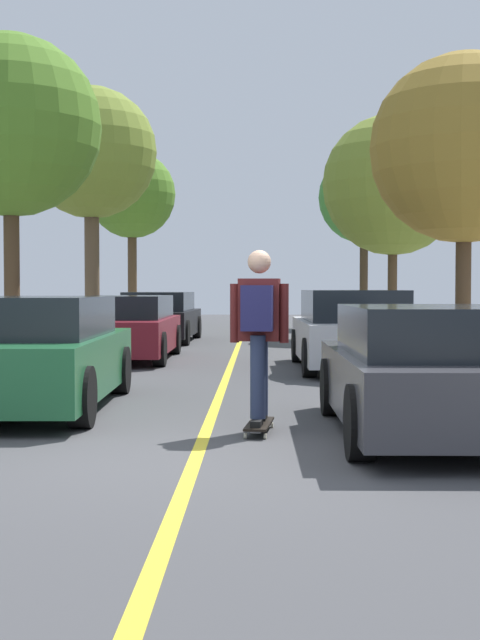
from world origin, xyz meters
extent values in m
plane|color=#424244|center=(0.00, 0.00, 0.00)|extent=(80.00, 80.00, 0.00)
cube|color=gold|center=(0.00, 4.00, 0.00)|extent=(0.12, 39.20, 0.01)
cube|color=#1E5B33|center=(-2.16, 2.94, 0.52)|extent=(1.91, 4.38, 0.68)
cube|color=black|center=(-2.16, 2.93, 1.10)|extent=(1.65, 2.67, 0.47)
cylinder|color=black|center=(-1.28, 1.49, 0.32)|extent=(0.24, 0.65, 0.64)
cylinder|color=black|center=(-1.36, 4.42, 0.32)|extent=(0.24, 0.65, 0.64)
cube|color=maroon|center=(-2.16, 10.00, 0.51)|extent=(1.86, 4.44, 0.65)
cube|color=black|center=(-2.16, 10.19, 1.06)|extent=(1.63, 2.97, 0.45)
cylinder|color=black|center=(-1.29, 8.49, 0.32)|extent=(0.22, 0.64, 0.64)
cylinder|color=black|center=(-3.01, 8.48, 0.32)|extent=(0.22, 0.64, 0.64)
cylinder|color=black|center=(-1.31, 11.52, 0.32)|extent=(0.22, 0.64, 0.64)
cylinder|color=black|center=(-3.02, 11.51, 0.32)|extent=(0.22, 0.64, 0.64)
cube|color=black|center=(-2.16, 16.02, 0.51)|extent=(1.91, 4.71, 0.65)
cube|color=black|center=(-2.16, 16.01, 1.08)|extent=(1.66, 2.91, 0.50)
cylinder|color=black|center=(-1.34, 14.36, 0.32)|extent=(0.23, 0.64, 0.64)
cylinder|color=black|center=(-3.04, 14.39, 0.32)|extent=(0.23, 0.64, 0.64)
cylinder|color=black|center=(-1.27, 17.64, 0.32)|extent=(0.23, 0.64, 0.64)
cylinder|color=black|center=(-2.98, 17.67, 0.32)|extent=(0.23, 0.64, 0.64)
cube|color=#38383D|center=(2.16, 1.17, 0.49)|extent=(1.75, 4.02, 0.62)
cube|color=black|center=(2.16, 1.01, 1.03)|extent=(1.53, 2.49, 0.46)
cylinder|color=black|center=(1.35, 2.46, 0.32)|extent=(0.23, 0.64, 0.64)
cylinder|color=black|center=(2.95, 2.48, 0.32)|extent=(0.23, 0.64, 0.64)
cylinder|color=black|center=(1.37, -0.14, 0.32)|extent=(0.23, 0.64, 0.64)
cube|color=#B7B7BC|center=(2.16, 8.08, 0.52)|extent=(1.92, 4.31, 0.68)
cube|color=black|center=(2.16, 7.98, 1.13)|extent=(1.67, 2.77, 0.53)
cylinder|color=black|center=(1.27, 9.50, 0.32)|extent=(0.23, 0.64, 0.64)
cylinder|color=black|center=(2.98, 9.54, 0.32)|extent=(0.23, 0.64, 0.64)
cylinder|color=black|center=(1.34, 6.63, 0.32)|extent=(0.23, 0.64, 0.64)
cylinder|color=black|center=(3.04, 6.66, 0.32)|extent=(0.23, 0.64, 0.64)
cylinder|color=#4C3823|center=(-4.28, 9.50, 1.96)|extent=(0.30, 0.30, 3.63)
sphere|color=#4C7A23|center=(-4.28, 9.50, 4.57)|extent=(3.51, 3.51, 3.51)
cylinder|color=brown|center=(-4.28, 17.61, 2.07)|extent=(0.42, 0.42, 3.86)
sphere|color=olive|center=(-4.28, 17.61, 5.31)|extent=(3.75, 3.75, 3.75)
cylinder|color=#4C3823|center=(-4.28, 25.51, 2.18)|extent=(0.34, 0.34, 4.08)
sphere|color=#4C7A23|center=(-4.28, 25.51, 4.96)|extent=(3.28, 3.28, 3.28)
cylinder|color=#4C3823|center=(4.28, 8.80, 1.61)|extent=(0.28, 0.28, 2.94)
sphere|color=olive|center=(4.28, 8.80, 3.99)|extent=(3.47, 3.47, 3.47)
cylinder|color=#4C3823|center=(4.28, 17.38, 1.68)|extent=(0.26, 0.26, 3.08)
sphere|color=olive|center=(4.28, 17.38, 4.34)|extent=(3.97, 3.97, 3.97)
cylinder|color=#3D2D1E|center=(4.28, 24.17, 1.98)|extent=(0.29, 0.29, 3.67)
sphere|color=#3D7F33|center=(4.28, 24.17, 4.69)|extent=(3.28, 3.28, 3.28)
cylinder|color=#B2140F|center=(3.66, 5.24, 0.42)|extent=(0.20, 0.20, 0.55)
sphere|color=#B2140F|center=(3.66, 5.24, 0.75)|extent=(0.18, 0.18, 0.18)
cube|color=black|center=(0.53, 1.23, 0.09)|extent=(0.31, 0.86, 0.02)
cylinder|color=beige|center=(0.47, 1.58, 0.03)|extent=(0.03, 0.06, 0.06)
cylinder|color=beige|center=(0.66, 1.56, 0.03)|extent=(0.03, 0.06, 0.06)
cylinder|color=beige|center=(0.40, 0.90, 0.03)|extent=(0.03, 0.06, 0.06)
cylinder|color=beige|center=(0.59, 0.88, 0.03)|extent=(0.03, 0.06, 0.06)
cube|color=#99999E|center=(0.57, 1.57, 0.07)|extent=(0.10, 0.05, 0.02)
cube|color=#99999E|center=(0.50, 0.89, 0.07)|extent=(0.10, 0.05, 0.02)
cube|color=black|center=(0.56, 1.45, 0.13)|extent=(0.13, 0.27, 0.06)
cube|color=black|center=(0.51, 1.01, 0.13)|extent=(0.13, 0.27, 0.06)
cylinder|color=#283351|center=(0.54, 1.35, 0.57)|extent=(0.17, 0.17, 0.81)
cylinder|color=#283351|center=(0.52, 1.11, 0.57)|extent=(0.17, 0.17, 0.81)
cube|color=#511919|center=(0.53, 1.23, 1.22)|extent=(0.42, 0.26, 0.61)
sphere|color=tan|center=(0.53, 1.23, 1.69)|extent=(0.23, 0.23, 0.23)
cylinder|color=#511919|center=(0.29, 1.26, 1.19)|extent=(0.10, 0.10, 0.58)
cylinder|color=#511919|center=(0.78, 1.20, 1.19)|extent=(0.10, 0.10, 0.58)
cube|color=#1E1E4C|center=(0.51, 1.03, 1.24)|extent=(0.32, 0.21, 0.44)
camera|label=1|loc=(0.54, -7.33, 1.43)|focal=48.96mm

